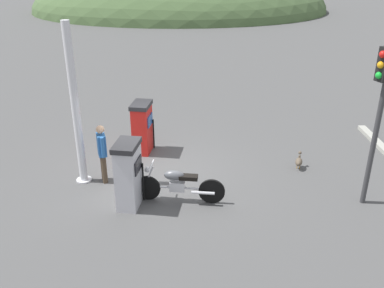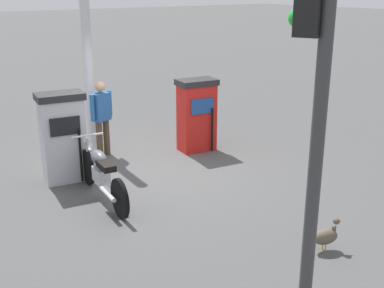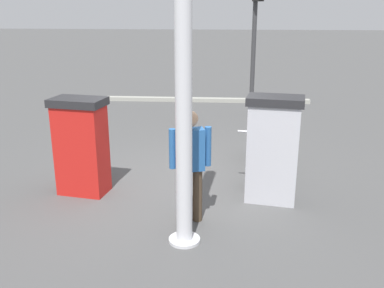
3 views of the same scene
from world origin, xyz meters
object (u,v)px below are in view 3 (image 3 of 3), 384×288
object	(u,v)px
wandering_duck	(184,116)
roadside_traffic_light	(256,20)
fuel_pump_near	(273,149)
fuel_pump_far	(81,146)
motorcycle_near_pump	(257,148)
canopy_support_pole	(184,87)
attendant_person	(190,161)

from	to	relation	value
wandering_duck	roadside_traffic_light	distance (m)	3.12
wandering_duck	roadside_traffic_light	world-z (taller)	roadside_traffic_light
fuel_pump_near	fuel_pump_far	size ratio (longest dim) A/B	1.05
fuel_pump_near	wandering_duck	bearing A→B (deg)	22.71
fuel_pump_near	motorcycle_near_pump	world-z (taller)	fuel_pump_near
fuel_pump_far	wandering_duck	world-z (taller)	fuel_pump_far
roadside_traffic_light	fuel_pump_far	bearing A→B (deg)	152.51
roadside_traffic_light	wandering_duck	bearing A→B (deg)	121.63
canopy_support_pole	motorcycle_near_pump	bearing A→B (deg)	-21.72
motorcycle_near_pump	fuel_pump_near	bearing A→B (deg)	-171.24
wandering_duck	roadside_traffic_light	size ratio (longest dim) A/B	0.12
attendant_person	canopy_support_pole	xyz separation A→B (m)	(-0.55, 0.02, 1.09)
attendant_person	canopy_support_pole	world-z (taller)	canopy_support_pole
fuel_pump_near	wandering_duck	world-z (taller)	fuel_pump_near
motorcycle_near_pump	attendant_person	distance (m)	2.23
attendant_person	canopy_support_pole	bearing A→B (deg)	178.00
fuel_pump_far	canopy_support_pole	xyz separation A→B (m)	(-1.38, -1.78, 1.20)
motorcycle_near_pump	wandering_duck	size ratio (longest dim) A/B	4.73
fuel_pump_far	canopy_support_pole	distance (m)	2.55
fuel_pump_far	motorcycle_near_pump	distance (m)	3.02
wandering_duck	roadside_traffic_light	xyz separation A→B (m)	(1.08, -1.76, 2.33)
motorcycle_near_pump	attendant_person	xyz separation A→B (m)	(-1.96, 0.98, 0.43)
attendant_person	wandering_duck	size ratio (longest dim) A/B	3.41
fuel_pump_near	canopy_support_pole	world-z (taller)	canopy_support_pole
canopy_support_pole	wandering_duck	bearing A→B (deg)	6.64
motorcycle_near_pump	canopy_support_pole	distance (m)	3.10
fuel_pump_near	attendant_person	distance (m)	1.42
fuel_pump_near	canopy_support_pole	xyz separation A→B (m)	(-1.38, 1.17, 1.15)
wandering_duck	canopy_support_pole	size ratio (longest dim) A/B	0.11
motorcycle_near_pump	roadside_traffic_light	distance (m)	4.85
fuel_pump_near	wandering_duck	xyz separation A→B (m)	(4.42, 1.85, -0.60)
motorcycle_near_pump	wandering_duck	bearing A→B (deg)	26.99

